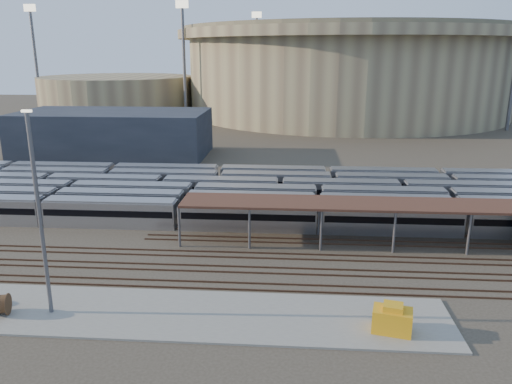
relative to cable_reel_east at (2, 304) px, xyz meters
name	(u,v)px	position (x,y,z in m)	size (l,w,h in m)	color
ground	(244,252)	(20.29, 16.26, -1.19)	(420.00, 420.00, 0.00)	#383026
apron	(173,314)	(15.29, 1.26, -1.09)	(50.00, 9.00, 0.20)	gray
subway_trains	(275,195)	(23.33, 34.76, 0.61)	(128.68, 23.90, 3.60)	#B4B3B8
inspection_shed	(427,206)	(42.29, 20.26, 3.80)	(60.30, 6.00, 5.30)	#5A5A5F
empty_tracks	(239,269)	(20.29, 11.26, -1.10)	(170.00, 9.62, 0.18)	#4C3323
stadium	(346,69)	(45.29, 156.26, 15.28)	(124.00, 124.00, 32.50)	gray
secondary_arena	(118,95)	(-39.71, 146.26, 5.81)	(56.00, 56.00, 14.00)	gray
service_building	(114,133)	(-14.71, 71.26, 3.81)	(42.00, 20.00, 10.00)	#1E232D
floodlight_0	(184,58)	(-9.71, 126.26, 19.46)	(4.00, 1.00, 38.40)	#5A5A5F
floodlight_1	(35,58)	(-64.71, 136.26, 19.46)	(4.00, 1.00, 38.40)	#5A5A5F
floodlight_3	(257,57)	(10.29, 176.26, 19.46)	(4.00, 1.00, 38.40)	#5A5A5F
cable_reel_east	(2,304)	(0.00, 0.00, 0.00)	(1.98, 1.98, 1.10)	#503720
yard_light_pole	(40,216)	(4.17, 0.66, 8.26)	(0.81, 0.36, 18.33)	#5A5A5F
yellow_equipment	(392,320)	(34.50, -0.38, 0.02)	(3.24, 2.03, 2.03)	orange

